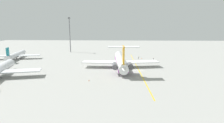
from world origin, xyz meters
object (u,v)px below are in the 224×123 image
Objects in this scene: airliner_mid_left at (17,55)px; light_mast at (70,33)px; ground_crew_near_tail at (153,59)px; ground_crew_near_nose at (139,57)px; safety_cone_nose at (141,58)px; main_jetliner at (121,61)px; safety_cone_wingtip at (89,80)px.

airliner_mid_left is 39.55m from light_mast.
airliner_mid_left is 15.72× the size of ground_crew_near_tail.
airliner_mid_left reaches higher than ground_crew_near_tail.
safety_cone_nose is (2.30, -1.94, -0.86)m from ground_crew_near_nose.
main_jetliner is 62.90m from light_mast.
light_mast is (27.49, 47.64, 12.66)m from ground_crew_near_nose.
main_jetliner is 64.95m from airliner_mid_left.
airliner_mid_left is 15.16× the size of ground_crew_near_nose.
light_mast is (28.89, -24.49, 11.40)m from airliner_mid_left.
main_jetliner is 22.91× the size of ground_crew_near_nose.
safety_cone_nose is 57.23m from light_mast.
airliner_mid_left is at bearing 139.71° from light_mast.
ground_crew_near_tail is (-2.61, -79.99, -1.30)m from airliner_mid_left.
main_jetliner is at bearing 152.91° from safety_cone_nose.
safety_cone_nose is (6.31, 5.93, -0.82)m from ground_crew_near_tail.
ground_crew_near_nose reaches higher than safety_cone_wingtip.
main_jetliner reaches higher than ground_crew_near_tail.
safety_cone_nose is at bearing -97.97° from airliner_mid_left.
ground_crew_near_tail is 3.14× the size of safety_cone_wingtip.
light_mast is at bearing 20.00° from safety_cone_wingtip.
safety_cone_wingtip is at bearing 173.96° from ground_crew_near_nose.
ground_crew_near_tail is (-4.01, -7.86, -0.04)m from ground_crew_near_nose.
airliner_mid_left reaches higher than ground_crew_near_nose.
ground_crew_near_nose reaches higher than safety_cone_nose.
ground_crew_near_nose is (1.40, -72.13, -1.26)m from airliner_mid_left.
ground_crew_near_nose is at bearing -99.73° from airliner_mid_left.
safety_cone_wingtip is at bearing 151.96° from safety_cone_nose.
airliner_mid_left is at bearing 50.44° from safety_cone_wingtip.
light_mast is at bearing -51.13° from airliner_mid_left.
airliner_mid_left is at bearing -173.21° from ground_crew_near_tail.
safety_cone_nose is at bearing -116.93° from light_mast.
main_jetliner is at bearing 175.74° from ground_crew_near_nose.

